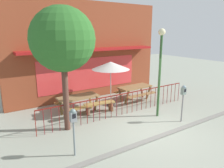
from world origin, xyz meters
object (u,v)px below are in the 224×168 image
Objects in this scene: picnic_table_right at (135,89)px; street_lamp at (160,60)px; parking_meter_far at (183,94)px; street_tree at (63,40)px; patio_umbrella at (111,66)px; parking_meter_near at (73,120)px; patio_bench at (100,105)px; picnic_table_left at (78,100)px.

street_lamp is at bearing -102.90° from picnic_table_right.
parking_meter_far is 0.34× the size of street_tree.
parking_meter_far is (1.40, -3.14, -0.82)m from patio_umbrella.
parking_meter_far is at bearing -92.07° from picnic_table_right.
street_tree is (-4.26, -1.32, 2.67)m from picnic_table_right.
picnic_table_right is 2.05m from patio_umbrella.
parking_meter_far is at bearing -67.71° from street_lamp.
parking_meter_near is 0.96× the size of parking_meter_far.
picnic_table_right is 1.28× the size of patio_bench.
patio_umbrella is 0.49× the size of street_tree.
parking_meter_far is 5.01m from street_tree.
parking_meter_far is (2.32, -2.64, 0.82)m from patio_bench.
parking_meter_near is 4.60m from parking_meter_far.
picnic_table_right is at bearing 17.17° from street_tree.
parking_meter_far is (-0.11, -3.16, 0.56)m from picnic_table_right.
patio_umbrella is at bearing 114.76° from street_lamp.
picnic_table_left is at bearing 134.60° from parking_meter_far.
parking_meter_near is at bearing 178.81° from parking_meter_far.
picnic_table_right is 5.65m from parking_meter_near.
picnic_table_left is 3.94m from street_lamp.
patio_bench is at bearing 48.09° from parking_meter_near.
street_lamp is at bearing -13.33° from street_tree.
picnic_table_right is at bearing 0.19° from picnic_table_left.
street_tree is (-1.83, -0.79, 2.93)m from patio_bench.
picnic_table_left is at bearing -179.81° from picnic_table_right.
parking_meter_near is 4.49m from street_lamp.
picnic_table_left is 0.98m from patio_bench.
picnic_table_right is 5.20m from street_tree.
street_lamp is (1.93, -1.68, 2.07)m from patio_bench.
parking_meter_near is at bearing -116.03° from picnic_table_left.
patio_bench is 0.94× the size of parking_meter_far.
picnic_table_left is 3.22m from picnic_table_right.
picnic_table_left is 3.15m from street_tree.
parking_meter_near reaches higher than patio_bench.
street_lamp reaches higher than parking_meter_far.
street_lamp is (3.76, -0.89, -0.86)m from street_tree.
picnic_table_right is 2.90m from street_lamp.
picnic_table_left is at bearing 141.03° from street_lamp.
patio_umbrella is 3.30m from street_tree.
picnic_table_left is 4.46m from parking_meter_far.
parking_meter_far is at bearing -1.19° from parking_meter_near.
parking_meter_far reaches higher than parking_meter_near.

